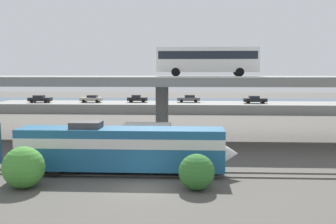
# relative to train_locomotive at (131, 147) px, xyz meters

# --- Properties ---
(ground_plane) EXTENTS (260.00, 260.00, 0.00)m
(ground_plane) POSITION_rel_train_locomotive_xyz_m (1.33, -4.00, -2.19)
(ground_plane) COLOR #4C4944
(rail_strip_near) EXTENTS (110.00, 0.12, 0.12)m
(rail_strip_near) POSITION_rel_train_locomotive_xyz_m (1.33, -0.74, -2.13)
(rail_strip_near) COLOR #59544C
(rail_strip_near) RESTS_ON ground_plane
(rail_strip_far) EXTENTS (110.00, 0.12, 0.12)m
(rail_strip_far) POSITION_rel_train_locomotive_xyz_m (1.33, 0.74, -2.13)
(rail_strip_far) COLOR #59544C
(rail_strip_far) RESTS_ON ground_plane
(train_locomotive) EXTENTS (17.28, 3.04, 4.18)m
(train_locomotive) POSITION_rel_train_locomotive_xyz_m (0.00, 0.00, 0.00)
(train_locomotive) COLOR #1E5984
(train_locomotive) RESTS_ON ground_plane
(highway_overpass) EXTENTS (96.00, 11.85, 7.53)m
(highway_overpass) POSITION_rel_train_locomotive_xyz_m (1.33, 16.00, 4.70)
(highway_overpass) COLOR gray
(highway_overpass) RESTS_ON ground_plane
(transit_bus_on_overpass) EXTENTS (12.00, 2.68, 3.40)m
(transit_bus_on_overpass) POSITION_rel_train_locomotive_xyz_m (6.60, 17.70, 7.40)
(transit_bus_on_overpass) COLOR silver
(transit_bus_on_overpass) RESTS_ON highway_overpass
(service_truck_west) EXTENTS (6.80, 2.46, 3.04)m
(service_truck_west) POSITION_rel_train_locomotive_xyz_m (1.32, 7.94, -0.55)
(service_truck_west) COLOR #515459
(service_truck_west) RESTS_ON ground_plane
(pier_parking_lot) EXTENTS (72.25, 10.75, 1.76)m
(pier_parking_lot) POSITION_rel_train_locomotive_xyz_m (1.33, 51.00, -1.31)
(pier_parking_lot) COLOR gray
(pier_parking_lot) RESTS_ON ground_plane
(parked_car_0) EXTENTS (4.65, 1.83, 1.50)m
(parked_car_0) POSITION_rel_train_locomotive_xyz_m (4.31, 52.24, 0.34)
(parked_car_0) COLOR #515459
(parked_car_0) RESTS_ON pier_parking_lot
(parked_car_1) EXTENTS (4.53, 1.94, 1.50)m
(parked_car_1) POSITION_rel_train_locomotive_xyz_m (17.34, 50.16, 0.34)
(parked_car_1) COLOR black
(parked_car_1) RESTS_ON pier_parking_lot
(parked_car_2) EXTENTS (4.56, 1.98, 1.50)m
(parked_car_2) POSITION_rel_train_locomotive_xyz_m (-25.75, 49.83, 0.35)
(parked_car_2) COLOR black
(parked_car_2) RESTS_ON pier_parking_lot
(parked_car_3) EXTENTS (4.38, 1.97, 1.50)m
(parked_car_3) POSITION_rel_train_locomotive_xyz_m (-15.41, 50.70, 0.34)
(parked_car_3) COLOR #9E998C
(parked_car_3) RESTS_ON pier_parking_lot
(parked_car_4) EXTENTS (4.06, 1.84, 1.50)m
(parked_car_4) POSITION_rel_train_locomotive_xyz_m (-6.22, 51.76, 0.34)
(parked_car_4) COLOR black
(parked_car_4) RESTS_ON pier_parking_lot
(harbor_water) EXTENTS (140.00, 36.00, 0.01)m
(harbor_water) POSITION_rel_train_locomotive_xyz_m (1.33, 74.00, -2.19)
(harbor_water) COLOR navy
(harbor_water) RESTS_ON ground_plane
(shrub_left) EXTENTS (2.94, 2.94, 2.94)m
(shrub_left) POSITION_rel_train_locomotive_xyz_m (-6.95, -4.28, -0.72)
(shrub_left) COLOR #428C33
(shrub_left) RESTS_ON ground_plane
(shrub_right) EXTENTS (2.50, 2.50, 2.50)m
(shrub_right) POSITION_rel_train_locomotive_xyz_m (5.10, -4.08, -0.94)
(shrub_right) COLOR #306D2C
(shrub_right) RESTS_ON ground_plane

